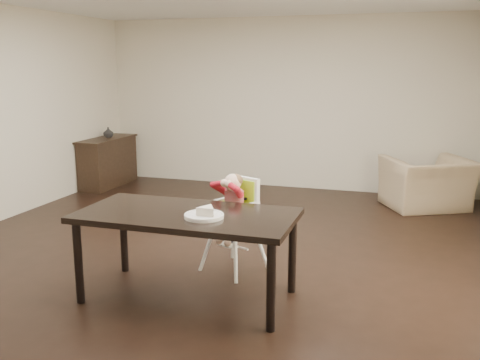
# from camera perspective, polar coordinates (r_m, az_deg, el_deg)

# --- Properties ---
(ground) EXTENTS (7.00, 7.00, 0.00)m
(ground) POSITION_cam_1_polar(r_m,az_deg,el_deg) (5.60, -3.52, -8.22)
(ground) COLOR black
(ground) RESTS_ON ground
(room_walls) EXTENTS (6.02, 7.02, 2.71)m
(room_walls) POSITION_cam_1_polar(r_m,az_deg,el_deg) (5.25, -3.79, 11.13)
(room_walls) COLOR beige
(room_walls) RESTS_ON ground
(dining_table) EXTENTS (1.80, 0.90, 0.75)m
(dining_table) POSITION_cam_1_polar(r_m,az_deg,el_deg) (4.48, -5.68, -4.45)
(dining_table) COLOR black
(dining_table) RESTS_ON ground
(high_chair) EXTENTS (0.52, 0.52, 0.95)m
(high_chair) POSITION_cam_1_polar(r_m,az_deg,el_deg) (5.07, -0.48, -2.40)
(high_chair) COLOR white
(high_chair) RESTS_ON ground
(plate) EXTENTS (0.42, 0.42, 0.09)m
(plate) POSITION_cam_1_polar(r_m,az_deg,el_deg) (4.29, -3.75, -3.63)
(plate) COLOR white
(plate) RESTS_ON dining_table
(armchair) EXTENTS (1.28, 1.11, 0.94)m
(armchair) POSITION_cam_1_polar(r_m,az_deg,el_deg) (7.79, 19.41, 0.50)
(armchair) COLOR tan
(armchair) RESTS_ON ground
(sideboard) EXTENTS (0.44, 1.26, 0.79)m
(sideboard) POSITION_cam_1_polar(r_m,az_deg,el_deg) (9.06, -13.90, 1.91)
(sideboard) COLOR black
(sideboard) RESTS_ON ground
(vase) EXTENTS (0.20, 0.20, 0.16)m
(vase) POSITION_cam_1_polar(r_m,az_deg,el_deg) (9.03, -13.87, 4.93)
(vase) COLOR #99999E
(vase) RESTS_ON sideboard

